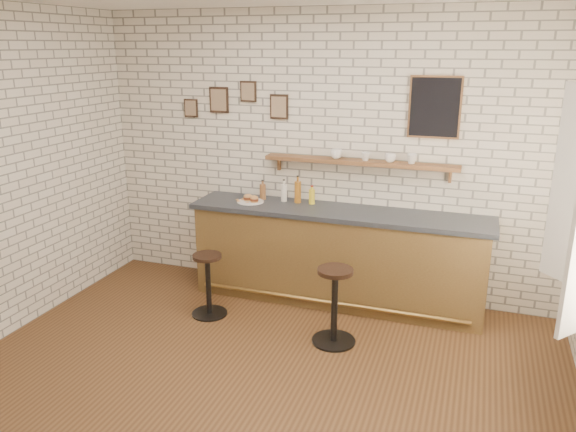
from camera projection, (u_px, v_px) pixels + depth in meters
name	position (u px, v px, depth m)	size (l,w,h in m)	color
ground	(255.00, 382.00, 4.57)	(5.00, 5.00, 0.00)	brown
bar_counter	(337.00, 256.00, 5.88)	(3.10, 0.65, 1.01)	brown
sandwich_plate	(250.00, 202.00, 6.02)	(0.28, 0.28, 0.01)	white
ciabatta_sandwich	(251.00, 198.00, 6.01)	(0.21, 0.16, 0.06)	tan
potato_chips	(248.00, 201.00, 6.02)	(0.25, 0.19, 0.00)	#DB9C4D
bitters_bottle_brown	(263.00, 191.00, 6.11)	(0.07, 0.07, 0.22)	brown
bitters_bottle_white	(284.00, 192.00, 6.03)	(0.06, 0.06, 0.24)	silver
bitters_bottle_amber	(298.00, 192.00, 5.97)	(0.07, 0.07, 0.29)	#9E5E19
condiment_bottle_yellow	(312.00, 196.00, 5.93)	(0.06, 0.06, 0.20)	yellow
bar_stool_left	(208.00, 283.00, 5.62)	(0.36, 0.36, 0.65)	black
bar_stool_right	(334.00, 303.00, 5.07)	(0.40, 0.40, 0.73)	black
wall_shelf	(360.00, 162.00, 5.73)	(2.00, 0.18, 0.18)	brown
shelf_cup_a	(336.00, 154.00, 5.78)	(0.12, 0.12, 0.10)	white
shelf_cup_b	(366.00, 156.00, 5.69)	(0.09, 0.09, 0.09)	white
shelf_cup_c	(390.00, 158.00, 5.61)	(0.11, 0.11, 0.09)	white
shelf_cup_d	(412.00, 159.00, 5.54)	(0.10, 0.10, 0.10)	white
back_wall_decor	(346.00, 105.00, 5.69)	(2.96, 0.02, 0.56)	black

